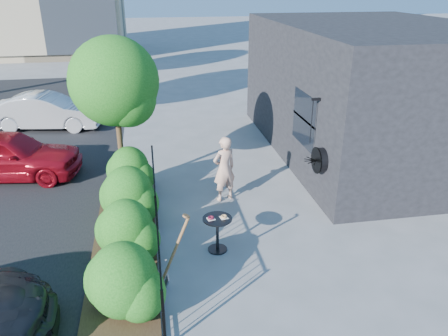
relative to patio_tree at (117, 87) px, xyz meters
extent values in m
plane|color=gray|center=(2.24, -2.76, -2.76)|extent=(120.00, 120.00, 0.00)
cube|color=black|center=(7.74, 1.74, -0.76)|extent=(6.00, 9.00, 4.00)
cube|color=black|center=(4.75, -0.36, -0.96)|extent=(0.04, 1.60, 1.40)
cube|color=black|center=(4.75, -0.36, -0.96)|extent=(0.05, 1.70, 0.06)
cylinder|color=black|center=(4.66, -1.86, -1.51)|extent=(0.18, 0.60, 0.60)
cylinder|color=black|center=(4.56, -1.86, -1.51)|extent=(0.03, 0.64, 0.64)
cube|color=black|center=(4.64, -1.36, -0.16)|extent=(0.25, 0.06, 0.06)
cylinder|color=black|center=(4.56, -1.36, -0.71)|extent=(0.02, 0.02, 1.05)
cylinder|color=black|center=(0.74, -5.76, -2.21)|extent=(0.05, 0.05, 1.10)
cylinder|color=black|center=(0.74, -2.76, -2.21)|extent=(0.05, 0.05, 1.10)
cylinder|color=black|center=(0.74, 0.24, -2.21)|extent=(0.05, 0.05, 1.10)
cube|color=black|center=(0.74, -2.76, -1.70)|extent=(0.03, 6.00, 0.03)
cube|color=black|center=(0.74, -2.76, -2.66)|extent=(0.03, 6.00, 0.03)
cylinder|color=black|center=(0.74, -5.66, -2.21)|extent=(0.02, 0.02, 1.04)
cylinder|color=black|center=(0.74, -5.46, -2.21)|extent=(0.02, 0.02, 1.04)
cylinder|color=black|center=(0.74, -5.26, -2.21)|extent=(0.02, 0.02, 1.04)
cylinder|color=black|center=(0.74, -5.06, -2.21)|extent=(0.02, 0.02, 1.04)
cylinder|color=black|center=(0.74, -4.86, -2.21)|extent=(0.02, 0.02, 1.04)
cylinder|color=black|center=(0.74, -4.66, -2.21)|extent=(0.02, 0.02, 1.04)
cylinder|color=black|center=(0.74, -4.46, -2.21)|extent=(0.02, 0.02, 1.04)
cylinder|color=black|center=(0.74, -4.26, -2.21)|extent=(0.02, 0.02, 1.04)
cylinder|color=black|center=(0.74, -4.06, -2.21)|extent=(0.02, 0.02, 1.04)
cylinder|color=black|center=(0.74, -3.86, -2.21)|extent=(0.02, 0.02, 1.04)
cylinder|color=black|center=(0.74, -3.66, -2.21)|extent=(0.02, 0.02, 1.04)
cylinder|color=black|center=(0.74, -3.46, -2.21)|extent=(0.02, 0.02, 1.04)
cylinder|color=black|center=(0.74, -3.26, -2.21)|extent=(0.02, 0.02, 1.04)
cylinder|color=black|center=(0.74, -3.06, -2.21)|extent=(0.02, 0.02, 1.04)
cylinder|color=black|center=(0.74, -2.86, -2.21)|extent=(0.02, 0.02, 1.04)
cylinder|color=black|center=(0.74, -2.66, -2.21)|extent=(0.02, 0.02, 1.04)
cylinder|color=black|center=(0.74, -2.46, -2.21)|extent=(0.02, 0.02, 1.04)
cylinder|color=black|center=(0.74, -2.26, -2.21)|extent=(0.02, 0.02, 1.04)
cylinder|color=black|center=(0.74, -2.06, -2.21)|extent=(0.02, 0.02, 1.04)
cylinder|color=black|center=(0.74, -1.86, -2.21)|extent=(0.02, 0.02, 1.04)
cylinder|color=black|center=(0.74, -1.66, -2.21)|extent=(0.02, 0.02, 1.04)
cylinder|color=black|center=(0.74, -1.46, -2.21)|extent=(0.02, 0.02, 1.04)
cylinder|color=black|center=(0.74, -1.26, -2.21)|extent=(0.02, 0.02, 1.04)
cylinder|color=black|center=(0.74, -1.06, -2.21)|extent=(0.02, 0.02, 1.04)
cylinder|color=black|center=(0.74, -0.86, -2.21)|extent=(0.02, 0.02, 1.04)
cylinder|color=black|center=(0.74, -0.66, -2.21)|extent=(0.02, 0.02, 1.04)
cylinder|color=black|center=(0.74, -0.46, -2.21)|extent=(0.02, 0.02, 1.04)
cylinder|color=black|center=(0.74, -0.26, -2.21)|extent=(0.02, 0.02, 1.04)
cylinder|color=black|center=(0.74, -0.06, -2.21)|extent=(0.02, 0.02, 1.04)
cylinder|color=black|center=(0.74, 0.14, -2.21)|extent=(0.02, 0.02, 1.04)
cube|color=#382616|center=(0.04, -2.76, -2.72)|extent=(1.30, 6.00, 0.08)
ellipsoid|color=#175914|center=(0.14, -4.96, -2.06)|extent=(1.10, 1.10, 1.24)
ellipsoid|color=#175914|center=(0.14, -3.36, -2.06)|extent=(1.10, 1.10, 1.24)
ellipsoid|color=#175914|center=(0.14, -1.86, -2.06)|extent=(1.10, 1.10, 1.24)
ellipsoid|color=#175914|center=(0.14, -0.46, -2.06)|extent=(1.10, 1.10, 1.24)
cylinder|color=#3F2B19|center=(-0.06, 0.04, -1.56)|extent=(0.14, 0.14, 2.40)
sphere|color=#175914|center=(-0.06, 0.04, 0.08)|extent=(2.20, 2.20, 2.20)
sphere|color=#175914|center=(0.24, -0.16, -0.25)|extent=(1.43, 1.43, 1.43)
cylinder|color=black|center=(1.94, -3.30, -2.02)|extent=(0.60, 0.60, 0.03)
cylinder|color=black|center=(1.94, -3.30, -2.39)|extent=(0.06, 0.06, 0.72)
cylinder|color=black|center=(1.94, -3.30, -2.75)|extent=(0.40, 0.40, 0.03)
cube|color=white|center=(1.81, -3.30, -2.00)|extent=(0.18, 0.18, 0.01)
cube|color=white|center=(2.08, -3.30, -2.00)|extent=(0.18, 0.18, 0.01)
torus|color=#550E23|center=(1.81, -3.30, -1.98)|extent=(0.13, 0.13, 0.04)
torus|color=#BA794F|center=(2.08, -3.30, -1.98)|extent=(0.13, 0.13, 0.04)
imported|color=#D7A38B|center=(2.48, -1.05, -1.92)|extent=(0.72, 0.59, 1.69)
cylinder|color=brown|center=(1.02, -4.37, -1.94)|extent=(0.58, 0.05, 1.31)
cube|color=gray|center=(0.81, -4.37, -2.65)|extent=(0.14, 0.20, 0.28)
cylinder|color=brown|center=(1.23, -4.37, -1.28)|extent=(0.12, 0.11, 0.07)
imported|color=#A00D1B|center=(-3.29, 1.31, -2.08)|extent=(4.20, 2.16, 1.37)
imported|color=silver|center=(-3.02, 5.81, -2.11)|extent=(4.16, 2.02, 1.31)
camera|label=1|loc=(0.74, -10.88, 2.43)|focal=35.00mm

